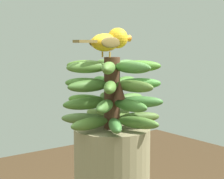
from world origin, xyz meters
name	(u,v)px	position (x,y,z in m)	size (l,w,h in m)	color
banana_bunch	(112,93)	(0.00, 0.00, 1.38)	(0.32, 0.32, 0.22)	#4C2D1E
perched_bird	(110,41)	(0.01, 0.00, 1.54)	(0.23, 0.08, 0.09)	#C68933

